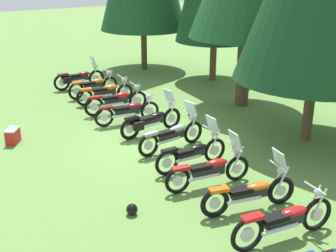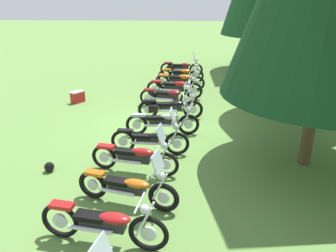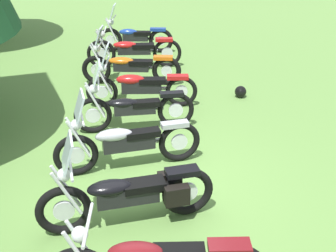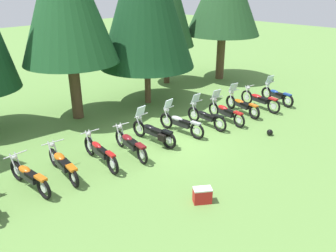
% 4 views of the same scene
% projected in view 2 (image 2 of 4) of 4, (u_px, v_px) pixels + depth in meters
% --- Properties ---
extents(ground_plane, '(80.00, 80.00, 0.00)m').
position_uv_depth(ground_plane, '(161.00, 126.00, 11.32)').
color(ground_plane, '#608C42').
extents(motorcycle_0, '(0.74, 2.28, 1.37)m').
position_uv_depth(motorcycle_0, '(181.00, 67.00, 17.60)').
color(motorcycle_0, black).
rests_on(motorcycle_0, ground_plane).
extents(motorcycle_1, '(0.75, 2.27, 1.00)m').
position_uv_depth(motorcycle_1, '(181.00, 74.00, 16.29)').
color(motorcycle_1, black).
rests_on(motorcycle_1, ground_plane).
extents(motorcycle_2, '(0.77, 2.31, 0.99)m').
position_uv_depth(motorcycle_2, '(180.00, 80.00, 15.26)').
color(motorcycle_2, black).
rests_on(motorcycle_2, ground_plane).
extents(motorcycle_3, '(0.73, 2.41, 1.02)m').
position_uv_depth(motorcycle_3, '(175.00, 88.00, 14.05)').
color(motorcycle_3, black).
rests_on(motorcycle_3, ground_plane).
extents(motorcycle_4, '(0.73, 2.29, 0.99)m').
position_uv_depth(motorcycle_4, '(168.00, 96.00, 12.97)').
color(motorcycle_4, black).
rests_on(motorcycle_4, ground_plane).
extents(motorcycle_5, '(0.71, 2.33, 1.36)m').
position_uv_depth(motorcycle_5, '(170.00, 107.00, 11.77)').
color(motorcycle_5, black).
rests_on(motorcycle_5, ground_plane).
extents(motorcycle_6, '(0.62, 2.35, 1.36)m').
position_uv_depth(motorcycle_6, '(164.00, 121.00, 10.49)').
color(motorcycle_6, black).
rests_on(motorcycle_6, ground_plane).
extents(motorcycle_7, '(0.77, 2.23, 1.36)m').
position_uv_depth(motorcycle_7, '(151.00, 139.00, 9.28)').
color(motorcycle_7, black).
rests_on(motorcycle_7, ground_plane).
extents(motorcycle_8, '(0.78, 2.29, 1.34)m').
position_uv_depth(motorcycle_8, '(136.00, 156.00, 8.30)').
color(motorcycle_8, black).
rests_on(motorcycle_8, ground_plane).
extents(motorcycle_9, '(0.83, 2.29, 1.35)m').
position_uv_depth(motorcycle_9, '(128.00, 187.00, 7.05)').
color(motorcycle_9, black).
rests_on(motorcycle_9, ground_plane).
extents(motorcycle_10, '(0.67, 2.42, 1.02)m').
position_uv_depth(motorcycle_10, '(103.00, 223.00, 5.94)').
color(motorcycle_10, black).
rests_on(motorcycle_10, ground_plane).
extents(picnic_cooler, '(0.61, 0.56, 0.47)m').
position_uv_depth(picnic_cooler, '(78.00, 97.00, 13.62)').
color(picnic_cooler, red).
rests_on(picnic_cooler, ground_plane).
extents(dropped_helmet, '(0.26, 0.26, 0.26)m').
position_uv_depth(dropped_helmet, '(49.00, 167.00, 8.48)').
color(dropped_helmet, black).
rests_on(dropped_helmet, ground_plane).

